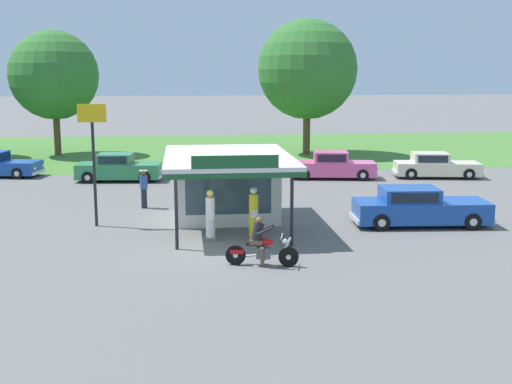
% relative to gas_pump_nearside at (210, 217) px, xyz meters
% --- Properties ---
extents(ground_plane, '(300.00, 300.00, 0.00)m').
position_rel_gas_pump_nearside_xyz_m(ground_plane, '(-0.38, -1.62, -0.84)').
color(ground_plane, slate).
extents(grass_verge_strip, '(120.00, 24.00, 0.01)m').
position_rel_gas_pump_nearside_xyz_m(grass_verge_strip, '(-0.38, 28.38, -0.84)').
color(grass_verge_strip, '#477A33').
rests_on(grass_verge_strip, ground).
extents(service_station_kiosk, '(4.91, 7.46, 3.29)m').
position_rel_gas_pump_nearside_xyz_m(service_station_kiosk, '(0.79, 3.33, 0.80)').
color(service_station_kiosk, silver).
rests_on(service_station_kiosk, ground).
extents(gas_pump_nearside, '(0.44, 0.44, 1.85)m').
position_rel_gas_pump_nearside_xyz_m(gas_pump_nearside, '(0.00, 0.00, 0.00)').
color(gas_pump_nearside, slate).
rests_on(gas_pump_nearside, ground).
extents(gas_pump_offside, '(0.44, 0.44, 1.93)m').
position_rel_gas_pump_nearside_xyz_m(gas_pump_offside, '(1.58, 0.00, 0.04)').
color(gas_pump_offside, slate).
rests_on(gas_pump_offside, ground).
extents(motorcycle_with_rider, '(2.29, 0.82, 1.58)m').
position_rel_gas_pump_nearside_xyz_m(motorcycle_with_rider, '(1.44, -3.46, -0.19)').
color(motorcycle_with_rider, black).
rests_on(motorcycle_with_rider, ground).
extents(featured_classic_sedan, '(5.56, 2.28, 1.53)m').
position_rel_gas_pump_nearside_xyz_m(featured_classic_sedan, '(8.36, 1.41, -0.14)').
color(featured_classic_sedan, '#19479E').
rests_on(featured_classic_sedan, ground).
extents(parked_car_back_row_centre_left, '(5.22, 2.49, 1.55)m').
position_rel_gas_pump_nearside_xyz_m(parked_car_back_row_centre_left, '(7.57, 13.33, -0.14)').
color(parked_car_back_row_centre_left, '#E55993').
rests_on(parked_car_back_row_centre_left, ground).
extents(parked_car_back_row_far_right, '(4.95, 2.31, 1.54)m').
position_rel_gas_pump_nearside_xyz_m(parked_car_back_row_far_right, '(-4.57, 13.86, -0.14)').
color(parked_car_back_row_far_right, '#2D844C').
rests_on(parked_car_back_row_far_right, ground).
extents(parked_car_back_row_left, '(5.16, 2.52, 1.45)m').
position_rel_gas_pump_nearside_xyz_m(parked_car_back_row_left, '(13.58, 12.97, -0.18)').
color(parked_car_back_row_left, beige).
rests_on(parked_car_back_row_left, ground).
extents(parked_car_second_row_spare, '(5.21, 2.97, 1.49)m').
position_rel_gas_pump_nearside_xyz_m(parked_car_second_row_spare, '(1.66, 14.37, -0.16)').
color(parked_car_second_row_spare, red).
rests_on(parked_car_second_row_spare, ground).
extents(bystander_strolling_foreground, '(0.38, 0.38, 1.74)m').
position_rel_gas_pump_nearside_xyz_m(bystander_strolling_foreground, '(-2.72, 6.05, 0.10)').
color(bystander_strolling_foreground, black).
rests_on(bystander_strolling_foreground, ground).
extents(tree_oak_far_left, '(6.40, 6.40, 9.02)m').
position_rel_gas_pump_nearside_xyz_m(tree_oak_far_left, '(-10.10, 26.18, 4.96)').
color(tree_oak_far_left, brown).
rests_on(tree_oak_far_left, ground).
extents(tree_oak_distant_spare, '(7.25, 7.25, 9.85)m').
position_rel_gas_pump_nearside_xyz_m(tree_oak_distant_spare, '(8.16, 24.71, 5.20)').
color(tree_oak_distant_spare, brown).
rests_on(tree_oak_distant_spare, ground).
extents(roadside_pole_sign, '(1.10, 0.12, 4.83)m').
position_rel_gas_pump_nearside_xyz_m(roadside_pole_sign, '(-4.42, 2.69, 2.45)').
color(roadside_pole_sign, black).
rests_on(roadside_pole_sign, ground).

